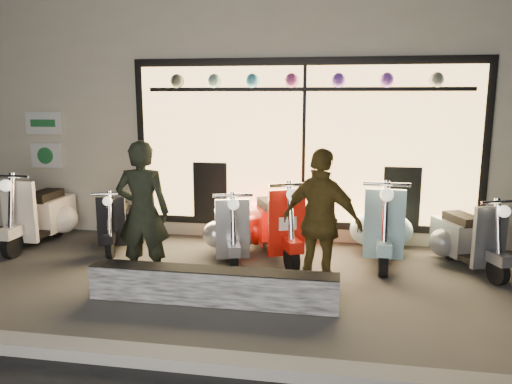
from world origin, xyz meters
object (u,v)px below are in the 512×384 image
graffiti_barrier (212,286)px  scooter_silver (230,229)px  man (143,212)px  scooter_red (273,224)px  woman (321,222)px

graffiti_barrier → scooter_silver: (-0.17, 1.66, 0.21)m
man → scooter_silver: bearing=-133.6°
scooter_silver → graffiti_barrier: bearing=-100.6°
graffiti_barrier → scooter_silver: bearing=95.9°
man → scooter_red: bearing=-143.4°
man → woman: bearing=173.1°
scooter_red → man: 2.04m
scooter_silver → woman: size_ratio=0.83×
scooter_red → woman: (0.75, -1.37, 0.40)m
scooter_silver → scooter_red: 0.65m
scooter_red → scooter_silver: bearing=176.9°
scooter_silver → scooter_red: size_ratio=0.92×
graffiti_barrier → man: size_ratio=1.58×
graffiti_barrier → scooter_red: scooter_red is taller
scooter_red → woman: woman is taller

